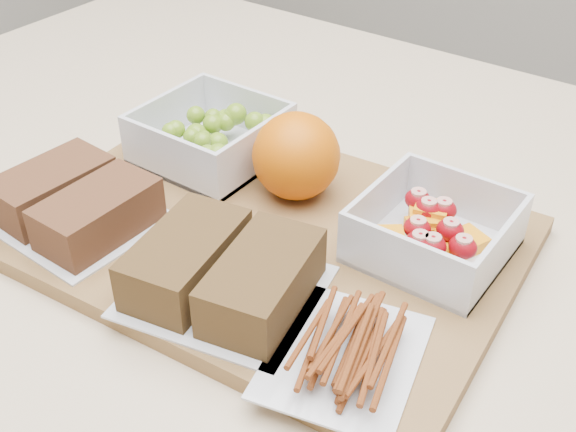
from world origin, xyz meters
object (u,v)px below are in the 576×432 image
orange (296,156)px  sandwich_bag_left (75,202)px  cutting_board (266,237)px  grape_container (214,137)px  pretzel_bag (345,344)px  fruit_container (433,233)px  sandwich_bag_center (224,271)px

orange → sandwich_bag_left: orange is taller
cutting_board → grape_container: 0.14m
pretzel_bag → sandwich_bag_left: bearing=179.9°
fruit_container → sandwich_bag_left: bearing=-152.3°
orange → sandwich_bag_left: 0.20m
fruit_container → pretzel_bag: (0.00, -0.14, -0.01)m
sandwich_bag_left → sandwich_bag_center: bearing=1.1°
cutting_board → fruit_container: size_ratio=3.64×
cutting_board → pretzel_bag: size_ratio=2.93×
cutting_board → fruit_container: 0.14m
sandwich_bag_center → cutting_board: bearing=106.0°
cutting_board → grape_container: (-0.12, 0.07, 0.03)m
fruit_container → sandwich_bag_center: size_ratio=0.70×
cutting_board → sandwich_bag_left: sandwich_bag_left is taller
grape_container → fruit_container: size_ratio=1.07×
sandwich_bag_left → pretzel_bag: 0.28m
fruit_container → sandwich_bag_center: fruit_container is taller
cutting_board → grape_container: bearing=145.1°
cutting_board → sandwich_bag_left: (-0.14, -0.09, 0.03)m
pretzel_bag → orange: bearing=134.6°
fruit_container → sandwich_bag_center: (-0.11, -0.14, 0.00)m
orange → sandwich_bag_left: bearing=-131.2°
grape_container → fruit_container: 0.25m
orange → sandwich_bag_left: (-0.13, -0.15, -0.02)m
orange → pretzel_bag: (0.15, -0.15, -0.03)m
orange → sandwich_bag_center: (0.04, -0.15, -0.02)m
grape_container → sandwich_bag_center: grape_container is taller
sandwich_bag_left → grape_container: bearing=80.7°
grape_container → orange: orange is taller
sandwich_bag_left → sandwich_bag_center: 0.17m
grape_container → sandwich_bag_left: grape_container is taller
cutting_board → pretzel_bag: pretzel_bag is taller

